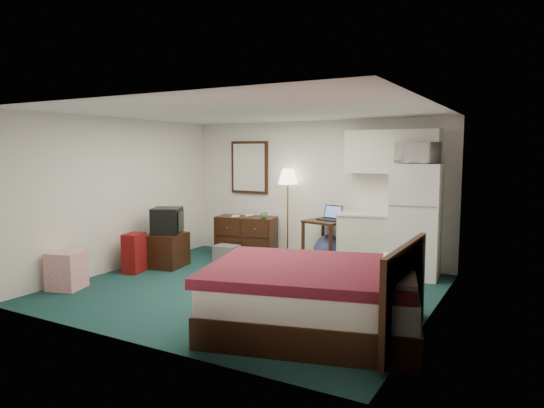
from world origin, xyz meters
The scene contains 25 objects.
floor centered at (0.00, 0.00, 0.00)m, with size 5.00×4.50×0.01m, color black.
ceiling centered at (0.00, 0.00, 2.50)m, with size 5.00×4.50×0.01m, color silver.
walls centered at (0.00, 0.00, 1.25)m, with size 5.01×4.51×2.50m.
mirror centered at (-1.35, 2.22, 1.65)m, with size 0.80×0.06×1.00m, color white, non-canonical shape.
upper_cabinets centered at (1.45, 2.08, 1.95)m, with size 1.50×0.35×0.70m, color silver, non-canonical shape.
headboard centered at (2.46, -1.02, 0.55)m, with size 0.06×1.56×1.00m, color black, non-canonical shape.
dresser centered at (-1.20, 1.85, 0.37)m, with size 1.09×0.50×0.75m, color black, non-canonical shape.
floor_lamp centered at (-0.43, 2.05, 0.82)m, with size 0.36×0.36×1.64m, color #B6823B, non-canonical shape.
desk centered at (0.44, 1.81, 0.40)m, with size 0.63×0.63×0.80m, color black, non-canonical shape.
exercise_ball centered at (0.43, 1.94, 0.26)m, with size 0.53×0.53×0.53m, color #38447A.
kitchen_counter centered at (1.08, 1.91, 0.46)m, with size 0.84×0.64×0.92m, color silver, non-canonical shape.
fridge centered at (1.90, 1.88, 0.89)m, with size 0.73×0.73×1.77m, color white, non-canonical shape.
bed centered at (1.48, -1.02, 0.35)m, with size 2.20×1.72×0.70m, color #5A101E, non-canonical shape.
tv_stand centered at (-1.93, 0.47, 0.28)m, with size 0.57×0.62×0.57m, color black, non-canonical shape.
suitcase centered at (-2.13, -0.09, 0.32)m, with size 0.25×0.39×0.64m, color #5C0806, non-canonical shape.
retail_box centered at (-2.27, -1.26, 0.27)m, with size 0.43×0.43×0.54m, color white, non-canonical shape.
file_bin centered at (-1.26, 1.28, 0.15)m, with size 0.42×0.31×0.29m, color slate, non-canonical shape.
cardboard_box_a centered at (-0.35, 1.33, 0.12)m, with size 0.28×0.24×0.24m, color olive, non-canonical shape.
cardboard_box_b centered at (0.24, 1.55, 0.14)m, with size 0.24×0.29×0.29m, color olive, non-canonical shape.
laptop centered at (0.47, 1.83, 0.92)m, with size 0.35×0.28×0.24m, color black, non-canonical shape.
crt_tv centered at (-1.94, 0.51, 0.79)m, with size 0.47×0.51×0.44m, color black, non-canonical shape.
microwave centered at (1.89, 1.87, 1.97)m, with size 0.59×0.33×0.40m, color white.
book_a centered at (-1.44, 1.73, 0.84)m, with size 0.14×0.02×0.20m, color olive.
book_b centered at (-1.27, 1.91, 0.85)m, with size 0.15×0.02×0.20m, color olive.
mug centered at (-0.80, 1.81, 0.81)m, with size 0.13×0.10×0.13m, color #4B8544.
Camera 1 is at (3.59, -5.73, 1.95)m, focal length 32.00 mm.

